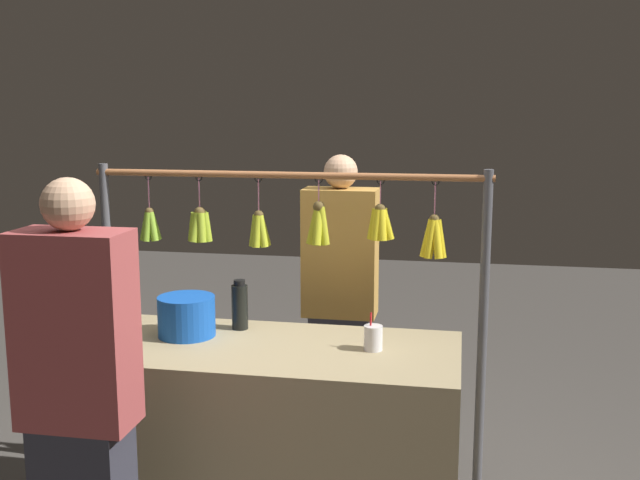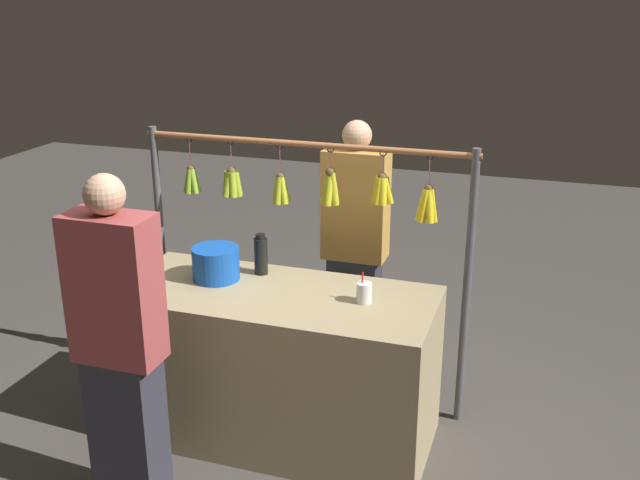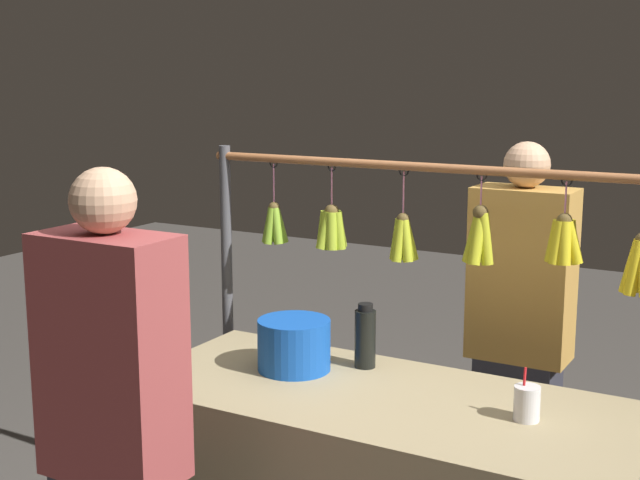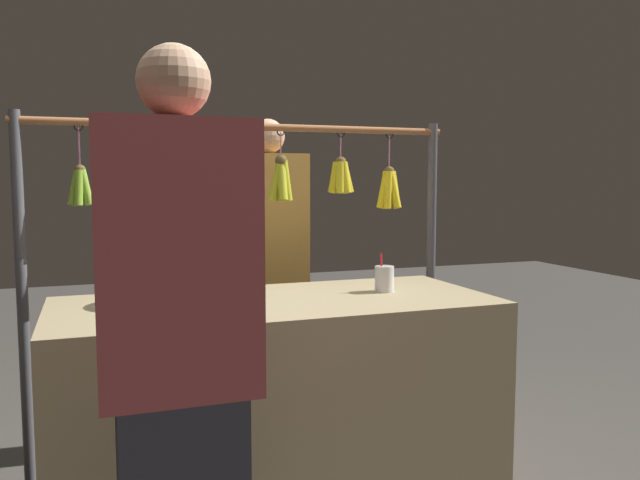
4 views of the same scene
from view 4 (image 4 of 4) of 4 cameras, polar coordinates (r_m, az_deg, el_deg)
name	(u,v)px [view 4 (image 4 of 4)]	position (r m, az deg, el deg)	size (l,w,h in m)	color
market_counter	(277,408)	(2.52, -3.85, -14.81)	(1.64, 0.71, 0.84)	tan
display_rack	(254,219)	(2.81, -5.96, 1.90)	(1.89, 0.13, 1.56)	#4C4C51
water_bottle	(221,266)	(2.56, -8.92, -2.36)	(0.07, 0.07, 0.23)	black
blue_bucket	(174,279)	(2.39, -12.94, -3.44)	(0.25, 0.25, 0.18)	#164FB4
drink_cup	(384,279)	(2.58, 5.80, -3.48)	(0.08, 0.08, 0.16)	silver
vendor_person	(269,279)	(3.25, -4.64, -3.49)	(0.38, 0.21, 1.59)	#2D2D38
customer_person	(180,382)	(1.63, -12.45, -12.34)	(0.38, 0.21, 1.61)	#2D2D38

